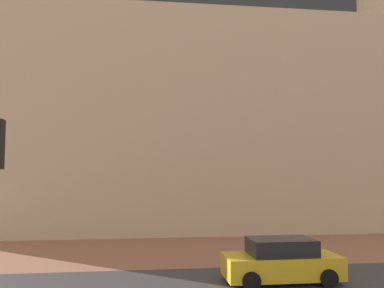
% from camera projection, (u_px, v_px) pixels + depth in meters
% --- Properties ---
extents(landmark_building, '(29.20, 15.91, 35.37)m').
position_uv_depth(landmark_building, '(180.00, 106.00, 32.98)').
color(landmark_building, beige).
rests_on(landmark_building, ground_plane).
extents(car_yellow, '(4.22, 2.01, 1.59)m').
position_uv_depth(car_yellow, '(281.00, 261.00, 14.55)').
color(car_yellow, gold).
rests_on(car_yellow, ground_plane).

